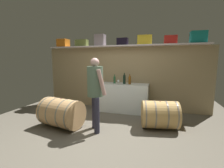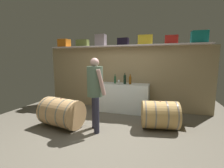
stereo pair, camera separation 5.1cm
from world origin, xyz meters
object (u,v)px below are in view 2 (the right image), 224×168
toolcase_grey (101,40)px  toolcase_teal (199,37)px  toolcase_yellow (145,40)px  wine_barrel_far (62,113)px  wine_bottle_dark (125,79)px  wine_bottle_amber (130,80)px  winemaker_pouring (95,87)px  toolcase_orange (64,43)px  wine_glass (119,81)px  wine_barrel_near (160,115)px  toolcase_red (171,40)px  toolcase_black (123,42)px  work_cabinet (124,98)px  toolcase_olive (82,43)px  wine_bottle_green (115,79)px

toolcase_grey → toolcase_teal: toolcase_grey is taller
toolcase_yellow → wine_barrel_far: size_ratio=0.40×
wine_bottle_dark → wine_bottle_amber: (0.16, -0.00, -0.02)m
toolcase_yellow → winemaker_pouring: (-0.85, -1.72, -1.16)m
wine_barrel_far → toolcase_yellow: bearing=57.3°
toolcase_teal → wine_bottle_amber: toolcase_teal is taller
toolcase_orange → wine_glass: bearing=-6.9°
wine_bottle_amber → wine_barrel_near: wine_bottle_amber is taller
toolcase_yellow → wine_barrel_far: toolcase_yellow is taller
toolcase_grey → wine_barrel_far: toolcase_grey is taller
toolcase_red → wine_barrel_far: toolcase_red is taller
toolcase_black → winemaker_pouring: size_ratio=0.20×
toolcase_grey → winemaker_pouring: bearing=-71.3°
winemaker_pouring → wine_bottle_amber: bearing=129.7°
toolcase_orange → work_cabinet: size_ratio=0.23×
wine_barrel_near → wine_glass: bearing=133.8°
toolcase_teal → wine_glass: (-2.10, -0.35, -1.21)m
wine_bottle_dark → winemaker_pouring: bearing=-101.9°
toolcase_grey → toolcase_black: bearing=1.4°
wine_bottle_dark → toolcase_olive: bearing=170.8°
toolcase_yellow → toolcase_orange: bearing=175.6°
toolcase_olive → toolcase_grey: bearing=3.0°
toolcase_black → wine_glass: (-0.03, -0.35, -1.16)m
toolcase_red → wine_bottle_dark: (-1.25, -0.24, -1.11)m
work_cabinet → wine_glass: size_ratio=11.26×
toolcase_orange → wine_barrel_far: toolcase_orange is taller
toolcase_grey → winemaker_pouring: size_ratio=0.22×
toolcase_olive → winemaker_pouring: bearing=-52.4°
wine_bottle_amber → wine_glass: 0.34m
wine_bottle_green → wine_barrel_near: (1.35, -1.01, -0.65)m
toolcase_grey → wine_bottle_green: 1.33m
toolcase_black → work_cabinet: 1.69m
wine_barrel_far → toolcase_grey: bearing=91.2°
toolcase_teal → winemaker_pouring: 3.07m
toolcase_grey → winemaker_pouring: 2.16m
work_cabinet → winemaker_pouring: winemaker_pouring is taller
wine_bottle_green → wine_barrel_near: size_ratio=0.31×
winemaker_pouring → toolcase_yellow: bearing=121.2°
toolcase_orange → winemaker_pouring: 2.79m
toolcase_olive → wine_glass: (1.34, -0.35, -1.16)m
toolcase_black → winemaker_pouring: (-0.19, -1.72, -1.13)m
wine_bottle_dark → wine_bottle_amber: wine_bottle_dark is taller
wine_glass → winemaker_pouring: size_ratio=0.08×
work_cabinet → wine_bottle_amber: 0.59m
wine_barrel_near → toolcase_black: bearing=123.3°
wine_barrel_far → toolcase_olive: bearing=112.0°
wine_bottle_dark → wine_bottle_green: wine_bottle_dark is taller
wine_glass → toolcase_teal: bearing=9.4°
winemaker_pouring → work_cabinet: bearing=137.4°
wine_barrel_near → winemaker_pouring: winemaker_pouring is taller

